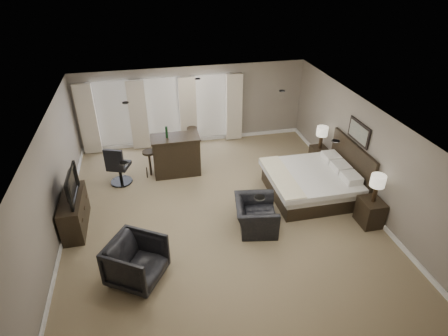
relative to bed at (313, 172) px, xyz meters
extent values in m
cube|color=#7E6E50|center=(-2.58, -0.33, -0.71)|extent=(7.60, 8.60, 0.04)
cube|color=silver|center=(-2.58, -0.33, 1.89)|extent=(7.60, 8.60, 0.04)
cube|color=gray|center=(-2.58, 3.92, 0.59)|extent=(7.50, 0.04, 2.60)
cube|color=gray|center=(-2.58, -4.58, 0.59)|extent=(7.50, 0.04, 2.60)
cube|color=gray|center=(-6.33, -0.33, 0.59)|extent=(0.04, 8.50, 2.60)
cube|color=gray|center=(1.17, -0.33, 0.59)|extent=(0.04, 8.50, 2.60)
cube|color=silver|center=(-5.18, 3.86, 0.54)|extent=(1.15, 0.04, 2.05)
cube|color=silver|center=(-3.58, 3.86, 0.54)|extent=(1.15, 0.04, 2.05)
cube|color=silver|center=(-1.98, 3.86, 0.54)|extent=(1.15, 0.04, 2.05)
cube|color=beige|center=(-5.93, 3.74, 0.47)|extent=(0.55, 0.12, 2.30)
cube|color=beige|center=(-4.38, 3.74, 0.47)|extent=(0.55, 0.12, 2.30)
cube|color=beige|center=(-2.78, 3.74, 0.47)|extent=(0.55, 0.12, 2.30)
cube|color=beige|center=(-1.23, 3.74, 0.47)|extent=(0.55, 0.12, 2.30)
cube|color=silver|center=(0.00, 0.00, 0.00)|extent=(2.23, 2.13, 1.42)
cube|color=black|center=(0.89, -1.45, -0.38)|extent=(0.50, 0.61, 0.66)
cube|color=black|center=(0.89, 1.45, -0.41)|extent=(0.44, 0.54, 0.59)
cube|color=beige|center=(0.89, -1.45, 0.30)|extent=(0.34, 0.34, 0.71)
cube|color=beige|center=(0.89, 1.45, 0.23)|extent=(0.33, 0.33, 0.69)
cube|color=slate|center=(1.12, 0.00, 1.04)|extent=(0.04, 0.96, 0.56)
cube|color=black|center=(-6.03, -0.07, -0.28)|extent=(0.47, 1.47, 0.85)
imported|color=black|center=(-6.03, -0.07, 0.22)|extent=(0.66, 1.15, 0.15)
imported|color=black|center=(-1.85, -1.00, -0.23)|extent=(0.90, 1.22, 0.97)
imported|color=black|center=(-4.62, -2.05, -0.20)|extent=(1.31, 1.33, 1.02)
cube|color=black|center=(-3.40, 1.90, -0.11)|extent=(1.38, 0.72, 1.21)
cube|color=black|center=(-4.17, 1.95, -0.31)|extent=(0.47, 0.47, 0.80)
cube|color=black|center=(-2.71, 3.41, -0.35)|extent=(0.45, 0.45, 0.73)
cube|color=black|center=(-5.02, 1.71, -0.12)|extent=(0.78, 0.78, 1.19)
camera|label=1|loc=(-4.09, -7.71, 5.12)|focal=30.00mm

